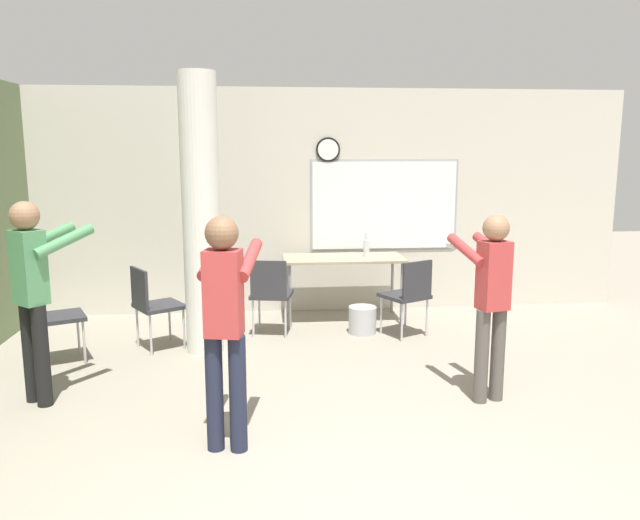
{
  "coord_description": "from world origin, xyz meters",
  "views": [
    {
      "loc": [
        -0.65,
        -2.82,
        2.06
      ],
      "look_at": [
        -0.17,
        2.27,
        1.15
      ],
      "focal_mm": 35.0,
      "sensor_mm": 36.0,
      "label": 1
    }
  ],
  "objects_px": {
    "chair_near_pillar": "(153,301)",
    "chair_by_left_wall": "(52,312)",
    "bottle_on_table": "(366,248)",
    "person_playing_side": "(491,293)",
    "person_playing_front": "(225,315)",
    "folding_table": "(343,262)",
    "person_watching_back": "(34,286)",
    "chair_table_right": "(409,292)",
    "chair_table_left": "(271,291)"
  },
  "relations": [
    {
      "from": "bottle_on_table",
      "to": "person_playing_side",
      "type": "distance_m",
      "value": 2.61
    },
    {
      "from": "chair_near_pillar",
      "to": "person_watching_back",
      "type": "distance_m",
      "value": 1.56
    },
    {
      "from": "person_watching_back",
      "to": "person_playing_side",
      "type": "relative_size",
      "value": 1.07
    },
    {
      "from": "chair_near_pillar",
      "to": "person_playing_front",
      "type": "distance_m",
      "value": 2.48
    },
    {
      "from": "folding_table",
      "to": "chair_table_left",
      "type": "height_order",
      "value": "chair_table_left"
    },
    {
      "from": "person_watching_back",
      "to": "person_playing_front",
      "type": "bearing_deg",
      "value": -31.28
    },
    {
      "from": "chair_by_left_wall",
      "to": "person_playing_side",
      "type": "distance_m",
      "value": 4.1
    },
    {
      "from": "person_playing_side",
      "to": "chair_by_left_wall",
      "type": "bearing_deg",
      "value": 161.71
    },
    {
      "from": "chair_by_left_wall",
      "to": "person_playing_side",
      "type": "height_order",
      "value": "person_playing_side"
    },
    {
      "from": "folding_table",
      "to": "person_playing_front",
      "type": "height_order",
      "value": "person_playing_front"
    },
    {
      "from": "chair_near_pillar",
      "to": "folding_table",
      "type": "bearing_deg",
      "value": 24.07
    },
    {
      "from": "chair_by_left_wall",
      "to": "chair_near_pillar",
      "type": "bearing_deg",
      "value": 20.42
    },
    {
      "from": "chair_near_pillar",
      "to": "person_playing_front",
      "type": "height_order",
      "value": "person_playing_front"
    },
    {
      "from": "folding_table",
      "to": "bottle_on_table",
      "type": "height_order",
      "value": "bottle_on_table"
    },
    {
      "from": "chair_by_left_wall",
      "to": "person_playing_front",
      "type": "relative_size",
      "value": 0.53
    },
    {
      "from": "folding_table",
      "to": "person_watching_back",
      "type": "relative_size",
      "value": 0.87
    },
    {
      "from": "chair_by_left_wall",
      "to": "chair_table_right",
      "type": "bearing_deg",
      "value": 8.1
    },
    {
      "from": "folding_table",
      "to": "person_playing_side",
      "type": "relative_size",
      "value": 0.93
    },
    {
      "from": "chair_table_right",
      "to": "person_watching_back",
      "type": "bearing_deg",
      "value": -156.31
    },
    {
      "from": "chair_by_left_wall",
      "to": "bottle_on_table",
      "type": "bearing_deg",
      "value": 21.05
    },
    {
      "from": "chair_table_left",
      "to": "person_playing_front",
      "type": "height_order",
      "value": "person_playing_front"
    },
    {
      "from": "chair_near_pillar",
      "to": "chair_by_left_wall",
      "type": "distance_m",
      "value": 0.96
    },
    {
      "from": "chair_by_left_wall",
      "to": "person_playing_front",
      "type": "bearing_deg",
      "value": -47.49
    },
    {
      "from": "person_watching_back",
      "to": "person_playing_side",
      "type": "xyz_separation_m",
      "value": [
        3.67,
        -0.29,
        -0.06
      ]
    },
    {
      "from": "folding_table",
      "to": "chair_by_left_wall",
      "type": "relative_size",
      "value": 1.66
    },
    {
      "from": "chair_table_left",
      "to": "chair_table_right",
      "type": "bearing_deg",
      "value": -7.62
    },
    {
      "from": "bottle_on_table",
      "to": "person_playing_side",
      "type": "height_order",
      "value": "person_playing_side"
    },
    {
      "from": "folding_table",
      "to": "person_watching_back",
      "type": "height_order",
      "value": "person_watching_back"
    },
    {
      "from": "chair_near_pillar",
      "to": "chair_by_left_wall",
      "type": "xyz_separation_m",
      "value": [
        -0.9,
        -0.34,
        0.0
      ]
    },
    {
      "from": "person_playing_front",
      "to": "chair_by_left_wall",
      "type": "bearing_deg",
      "value": 132.51
    },
    {
      "from": "bottle_on_table",
      "to": "person_playing_side",
      "type": "relative_size",
      "value": 0.19
    },
    {
      "from": "bottle_on_table",
      "to": "folding_table",
      "type": "bearing_deg",
      "value": 177.26
    },
    {
      "from": "chair_near_pillar",
      "to": "chair_table_right",
      "type": "height_order",
      "value": "same"
    },
    {
      "from": "person_playing_front",
      "to": "person_playing_side",
      "type": "distance_m",
      "value": 2.2
    },
    {
      "from": "chair_near_pillar",
      "to": "chair_table_left",
      "type": "relative_size",
      "value": 1.0
    },
    {
      "from": "person_watching_back",
      "to": "chair_table_right",
      "type": "bearing_deg",
      "value": 23.69
    },
    {
      "from": "folding_table",
      "to": "chair_table_right",
      "type": "relative_size",
      "value": 1.66
    },
    {
      "from": "bottle_on_table",
      "to": "chair_table_left",
      "type": "relative_size",
      "value": 0.33
    },
    {
      "from": "chair_table_right",
      "to": "person_playing_side",
      "type": "height_order",
      "value": "person_playing_side"
    },
    {
      "from": "chair_table_left",
      "to": "bottle_on_table",
      "type": "bearing_deg",
      "value": 25.08
    },
    {
      "from": "chair_table_left",
      "to": "chair_by_left_wall",
      "type": "xyz_separation_m",
      "value": [
        -2.12,
        -0.72,
        0.0
      ]
    },
    {
      "from": "bottle_on_table",
      "to": "chair_table_right",
      "type": "relative_size",
      "value": 0.33
    },
    {
      "from": "chair_by_left_wall",
      "to": "person_watching_back",
      "type": "height_order",
      "value": "person_watching_back"
    },
    {
      "from": "folding_table",
      "to": "chair_table_right",
      "type": "distance_m",
      "value": 1.01
    },
    {
      "from": "chair_near_pillar",
      "to": "bottle_on_table",
      "type": "bearing_deg",
      "value": 21.29
    },
    {
      "from": "bottle_on_table",
      "to": "chair_table_right",
      "type": "xyz_separation_m",
      "value": [
        0.35,
        -0.75,
        -0.38
      ]
    },
    {
      "from": "chair_table_right",
      "to": "person_playing_side",
      "type": "xyz_separation_m",
      "value": [
        0.24,
        -1.8,
        0.4
      ]
    },
    {
      "from": "chair_near_pillar",
      "to": "person_playing_front",
      "type": "bearing_deg",
      "value": -68.93
    },
    {
      "from": "folding_table",
      "to": "chair_table_left",
      "type": "xyz_separation_m",
      "value": [
        -0.89,
        -0.56,
        -0.21
      ]
    },
    {
      "from": "bottle_on_table",
      "to": "person_watching_back",
      "type": "xyz_separation_m",
      "value": [
        -3.08,
        -2.25,
        0.09
      ]
    }
  ]
}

